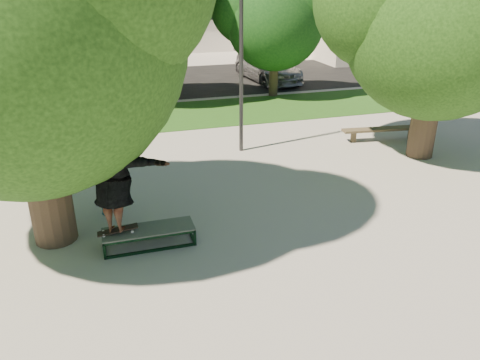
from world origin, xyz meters
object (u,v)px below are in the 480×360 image
object	(u,v)px
car_dark	(103,70)
car_silver_b	(267,66)
bench	(383,130)
grind_box	(149,237)
car_grey	(119,73)
tree_right	(437,12)
tree_left	(11,12)
lamppost	(241,46)
car_silver_a	(86,74)
bystander	(108,177)

from	to	relation	value
car_dark	car_silver_b	xyz separation A→B (m)	(8.14, -1.36, 0.02)
bench	grind_box	bearing A→B (deg)	-144.78
car_grey	grind_box	bearing A→B (deg)	-84.51
grind_box	car_dark	size ratio (longest dim) A/B	0.42
grind_box	bench	distance (m)	9.24
tree_right	car_dark	xyz separation A→B (m)	(-8.65, 13.07, -3.39)
tree_right	grind_box	world-z (taller)	tree_right
tree_left	lamppost	bearing A→B (deg)	36.42
car_silver_b	car_silver_a	bearing A→B (deg)	171.57
tree_left	tree_right	bearing A→B (deg)	11.03
lamppost	bystander	world-z (taller)	lamppost
car_dark	car_silver_b	bearing A→B (deg)	-1.52
tree_left	car_grey	size ratio (longest dim) A/B	1.34
bystander	car_dark	distance (m)	14.26
tree_right	car_grey	bearing A→B (deg)	123.42
tree_right	car_silver_a	distance (m)	15.67
tree_left	bench	distance (m)	11.37
car_silver_a	bench	bearing A→B (deg)	-44.74
bystander	car_silver_b	world-z (taller)	bystander
car_silver_a	grind_box	bearing A→B (deg)	-81.66
grind_box	car_grey	distance (m)	14.89
tree_left	grind_box	world-z (taller)	tree_left
tree_right	tree_left	bearing A→B (deg)	-168.97
lamppost	car_silver_b	bearing A→B (deg)	65.78
car_dark	car_silver_b	world-z (taller)	car_silver_b
bench	car_grey	size ratio (longest dim) A/B	0.52
bench	car_silver_a	bearing A→B (deg)	138.08
grind_box	bystander	xyz separation A→B (m)	(-0.66, 1.69, 0.68)
tree_right	grind_box	size ratio (longest dim) A/B	3.62
bench	car_silver_b	xyz separation A→B (m)	(-0.33, 10.21, 0.38)
car_silver_a	car_grey	distance (m)	1.50
bench	car_grey	xyz separation A→B (m)	(-7.74, 10.50, 0.39)
grind_box	tree_left	bearing A→B (deg)	154.87
car_dark	car_silver_b	distance (m)	8.25
car_silver_a	car_dark	xyz separation A→B (m)	(0.77, 0.99, -0.05)
bystander	bench	bearing A→B (deg)	-11.34
bench	tree_right	bearing A→B (deg)	-76.23
car_dark	car_grey	world-z (taller)	car_grey
car_grey	lamppost	bearing A→B (deg)	-66.40
tree_left	tree_right	xyz separation A→B (m)	(10.21, 1.99, -0.33)
grind_box	car_silver_b	size ratio (longest dim) A/B	0.36
tree_left	bench	world-z (taller)	tree_left
tree_right	car_grey	world-z (taller)	tree_right
car_silver_a	bystander	bearing A→B (deg)	-83.97
lamppost	bystander	distance (m)	5.60
bench	car_dark	distance (m)	14.34
bystander	bench	world-z (taller)	bystander
car_silver_a	car_grey	world-z (taller)	car_silver_a
car_silver_a	car_grey	bearing A→B (deg)	1.25
tree_left	car_silver_b	distance (m)	17.19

